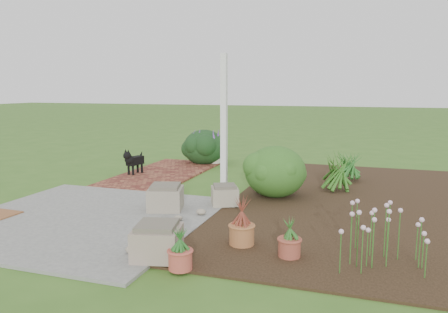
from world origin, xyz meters
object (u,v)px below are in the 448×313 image
(stone_trough_near, at_px, (157,243))
(evergreen_shrub, at_px, (275,170))
(black_dog, at_px, (133,160))
(cream_ceramic_urn, at_px, (214,154))

(stone_trough_near, height_order, evergreen_shrub, evergreen_shrub)
(black_dog, xyz_separation_m, evergreen_shrub, (3.36, -0.87, 0.13))
(evergreen_shrub, bearing_deg, black_dog, 165.44)
(evergreen_shrub, bearing_deg, cream_ceramic_urn, 127.46)
(stone_trough_near, height_order, cream_ceramic_urn, cream_ceramic_urn)
(cream_ceramic_urn, height_order, evergreen_shrub, evergreen_shrub)
(cream_ceramic_urn, bearing_deg, stone_trough_near, -76.02)
(black_dog, xyz_separation_m, cream_ceramic_urn, (1.19, 1.95, -0.10))
(stone_trough_near, relative_size, evergreen_shrub, 0.47)
(black_dog, relative_size, evergreen_shrub, 0.56)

